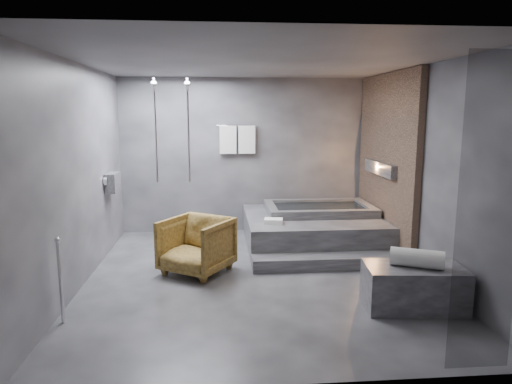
{
  "coord_description": "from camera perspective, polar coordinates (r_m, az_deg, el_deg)",
  "views": [
    {
      "loc": [
        -0.51,
        -5.84,
        2.17
      ],
      "look_at": [
        0.01,
        0.3,
        1.11
      ],
      "focal_mm": 32.0,
      "sensor_mm": 36.0,
      "label": 1
    }
  ],
  "objects": [
    {
      "name": "room",
      "position": [
        6.16,
        3.65,
        5.7
      ],
      "size": [
        5.0,
        5.04,
        2.82
      ],
      "color": "#2D2D30",
      "rests_on": "ground"
    },
    {
      "name": "tub_deck",
      "position": [
        7.7,
        7.05,
        -4.71
      ],
      "size": [
        2.2,
        2.0,
        0.5
      ],
      "primitive_type": "cube",
      "color": "#323235",
      "rests_on": "ground"
    },
    {
      "name": "tub_step",
      "position": [
        6.64,
        9.12,
        -8.58
      ],
      "size": [
        2.2,
        0.36,
        0.18
      ],
      "primitive_type": "cube",
      "color": "#323235",
      "rests_on": "ground"
    },
    {
      "name": "concrete_bench",
      "position": [
        5.53,
        19.11,
        -11.16
      ],
      "size": [
        1.14,
        0.7,
        0.49
      ],
      "primitive_type": "cube",
      "rotation": [
        0.0,
        0.0,
        -0.1
      ],
      "color": "#343437",
      "rests_on": "ground"
    },
    {
      "name": "driftwood_chair",
      "position": [
        6.35,
        -7.45,
        -6.62
      ],
      "size": [
        1.14,
        1.15,
        0.77
      ],
      "primitive_type": "imported",
      "rotation": [
        0.0,
        0.0,
        -0.58
      ],
      "color": "#4A3312",
      "rests_on": "ground"
    },
    {
      "name": "rolled_towel",
      "position": [
        5.4,
        19.47,
        -7.8
      ],
      "size": [
        0.6,
        0.43,
        0.2
      ],
      "primitive_type": "cylinder",
      "rotation": [
        0.0,
        1.57,
        -0.45
      ],
      "color": "silver",
      "rests_on": "concrete_bench"
    },
    {
      "name": "deck_towel",
      "position": [
        7.02,
        2.19,
        -3.66
      ],
      "size": [
        0.31,
        0.25,
        0.07
      ],
      "primitive_type": "cube",
      "rotation": [
        0.0,
        0.0,
        -0.17
      ],
      "color": "white",
      "rests_on": "tub_deck"
    }
  ]
}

